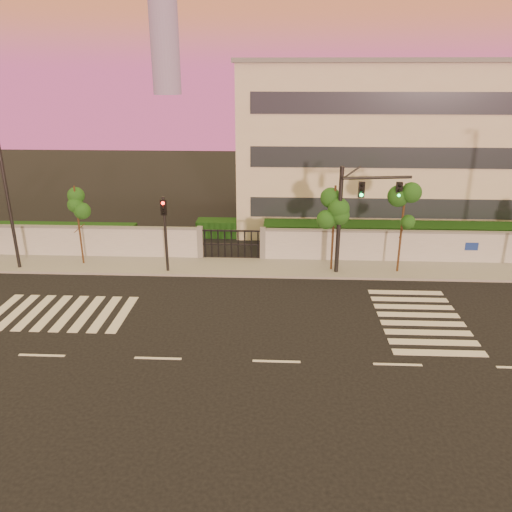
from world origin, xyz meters
name	(u,v)px	position (x,y,z in m)	size (l,w,h in m)	color
ground	(276,362)	(0.00, 0.00, 0.00)	(120.00, 120.00, 0.00)	black
sidewalk	(278,268)	(0.00, 10.50, 0.07)	(60.00, 3.00, 0.15)	gray
perimeter_wall	(280,245)	(0.10, 12.00, 1.07)	(60.00, 0.36, 2.20)	#AAACB1
hedge_row	(295,236)	(1.17, 14.74, 0.82)	(41.00, 4.25, 1.80)	#15330F
institutional_building	(395,144)	(9.00, 21.99, 6.16)	(24.40, 12.40, 12.25)	beige
road_markings	(245,319)	(-1.58, 3.76, 0.01)	(57.00, 7.62, 0.02)	silver
street_tree_c	(77,208)	(-12.15, 10.59, 3.70)	(1.38, 1.10, 5.04)	#382314
street_tree_d	(335,209)	(3.24, 10.33, 3.88)	(1.57, 1.25, 5.27)	#382314
street_tree_e	(404,208)	(7.17, 10.15, 4.02)	(1.56, 1.24, 5.47)	#382314
traffic_signal_main	(354,208)	(4.29, 9.86, 4.08)	(4.08, 0.72, 6.46)	black
traffic_signal_secondary	(165,225)	(-6.62, 9.55, 2.98)	(0.37, 0.35, 4.69)	black
streetlight_west	(5,191)	(-15.83, 9.52, 4.91)	(0.54, 2.19, 9.09)	black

